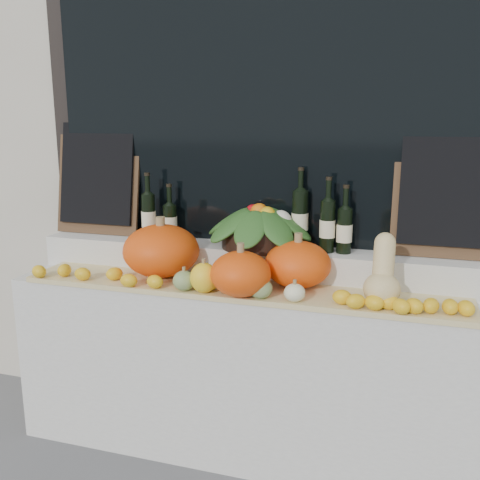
% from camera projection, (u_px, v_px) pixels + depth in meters
% --- Properties ---
extents(storefront_facade, '(7.00, 0.94, 4.50)m').
position_uv_depth(storefront_facade, '(282.00, 14.00, 2.99)').
color(storefront_facade, beige).
rests_on(storefront_facade, ground).
extents(display_sill, '(2.30, 0.55, 0.88)m').
position_uv_depth(display_sill, '(244.00, 367.00, 2.72)').
color(display_sill, silver).
rests_on(display_sill, ground).
extents(rear_tier, '(2.30, 0.25, 0.16)m').
position_uv_depth(rear_tier, '(253.00, 261.00, 2.75)').
color(rear_tier, silver).
rests_on(rear_tier, display_sill).
extents(straw_bedding, '(2.10, 0.32, 0.02)m').
position_uv_depth(straw_bedding, '(237.00, 289.00, 2.51)').
color(straw_bedding, tan).
rests_on(straw_bedding, display_sill).
extents(pumpkin_left, '(0.45, 0.45, 0.26)m').
position_uv_depth(pumpkin_left, '(161.00, 251.00, 2.65)').
color(pumpkin_left, '#FA520D').
rests_on(pumpkin_left, straw_bedding).
extents(pumpkin_right, '(0.32, 0.32, 0.22)m').
position_uv_depth(pumpkin_right, '(298.00, 264.00, 2.49)').
color(pumpkin_right, '#FA520D').
rests_on(pumpkin_right, straw_bedding).
extents(pumpkin_center, '(0.31, 0.31, 0.20)m').
position_uv_depth(pumpkin_center, '(241.00, 274.00, 2.36)').
color(pumpkin_center, '#FA520D').
rests_on(pumpkin_center, straw_bedding).
extents(butternut_squash, '(0.16, 0.21, 0.30)m').
position_uv_depth(butternut_squash, '(383.00, 276.00, 2.26)').
color(butternut_squash, '#E1C584').
rests_on(butternut_squash, straw_bedding).
extents(decorative_gourds, '(0.61, 0.13, 0.16)m').
position_uv_depth(decorative_gourds, '(224.00, 283.00, 2.39)').
color(decorative_gourds, '#31621D').
rests_on(decorative_gourds, straw_bedding).
extents(lemon_heap, '(2.20, 0.16, 0.06)m').
position_uv_depth(lemon_heap, '(230.00, 287.00, 2.39)').
color(lemon_heap, yellow).
rests_on(lemon_heap, straw_bedding).
extents(produce_bowl, '(0.57, 0.57, 0.23)m').
position_uv_depth(produce_bowl, '(259.00, 226.00, 2.68)').
color(produce_bowl, black).
rests_on(produce_bowl, rear_tier).
extents(wine_bottle_far_left, '(0.08, 0.08, 0.36)m').
position_uv_depth(wine_bottle_far_left, '(149.00, 216.00, 2.84)').
color(wine_bottle_far_left, black).
rests_on(wine_bottle_far_left, rear_tier).
extents(wine_bottle_near_left, '(0.08, 0.08, 0.30)m').
position_uv_depth(wine_bottle_near_left, '(170.00, 222.00, 2.85)').
color(wine_bottle_near_left, black).
rests_on(wine_bottle_near_left, rear_tier).
extents(wine_bottle_tall, '(0.08, 0.08, 0.40)m').
position_uv_depth(wine_bottle_tall, '(300.00, 219.00, 2.66)').
color(wine_bottle_tall, black).
rests_on(wine_bottle_tall, rear_tier).
extents(wine_bottle_near_right, '(0.08, 0.08, 0.37)m').
position_uv_depth(wine_bottle_near_right, '(327.00, 225.00, 2.58)').
color(wine_bottle_near_right, black).
rests_on(wine_bottle_near_right, rear_tier).
extents(wine_bottle_far_right, '(0.08, 0.08, 0.33)m').
position_uv_depth(wine_bottle_far_right, '(344.00, 230.00, 2.56)').
color(wine_bottle_far_right, black).
rests_on(wine_bottle_far_right, rear_tier).
extents(chalkboard_left, '(0.50, 0.14, 0.61)m').
position_uv_depth(chalkboard_left, '(98.00, 176.00, 2.98)').
color(chalkboard_left, '#4C331E').
rests_on(chalkboard_left, rear_tier).
extents(chalkboard_right, '(0.50, 0.14, 0.61)m').
position_uv_depth(chalkboard_right, '(449.00, 189.00, 2.45)').
color(chalkboard_right, '#4C331E').
rests_on(chalkboard_right, rear_tier).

